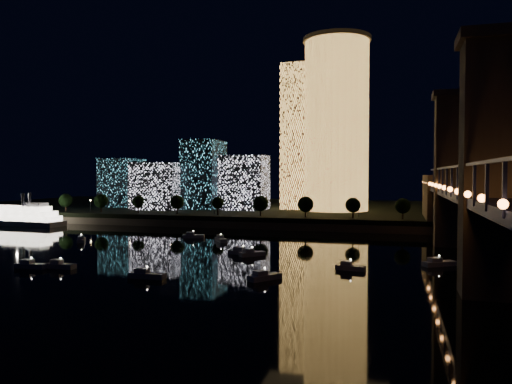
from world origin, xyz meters
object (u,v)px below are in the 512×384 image
tower_cylindrical (336,124)px  truss_bridge (473,204)px  tower_rectangular (306,138)px  riverboat (13,217)px

tower_cylindrical → truss_bridge: (47.16, -128.02, -32.36)m
tower_cylindrical → tower_rectangular: size_ratio=1.14×
tower_rectangular → truss_bridge: tower_rectangular is taller
truss_bridge → riverboat: size_ratio=5.17×
truss_bridge → riverboat: truss_bridge is taller
tower_rectangular → truss_bridge: (64.40, -138.50, -26.84)m
tower_cylindrical → truss_bridge: bearing=-69.8°
tower_rectangular → riverboat: (-122.82, -76.05, -39.16)m
tower_rectangular → tower_cylindrical: bearing=-31.3°
tower_cylindrical → tower_rectangular: tower_cylindrical is taller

